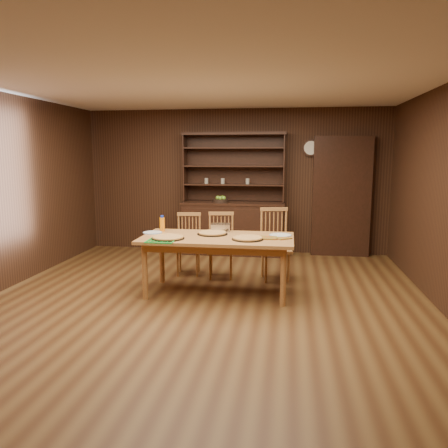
% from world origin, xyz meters
% --- Properties ---
extents(floor, '(6.00, 6.00, 0.00)m').
position_xyz_m(floor, '(0.00, 0.00, 0.00)').
color(floor, brown).
rests_on(floor, ground).
extents(room_shell, '(6.00, 6.00, 6.00)m').
position_xyz_m(room_shell, '(0.00, 0.00, 1.58)').
color(room_shell, white).
rests_on(room_shell, floor).
extents(china_hutch, '(1.84, 0.52, 2.17)m').
position_xyz_m(china_hutch, '(-0.00, 2.75, 0.60)').
color(china_hutch, black).
rests_on(china_hutch, floor).
extents(doorway, '(1.00, 0.18, 2.10)m').
position_xyz_m(doorway, '(1.90, 2.90, 1.05)').
color(doorway, black).
rests_on(doorway, floor).
extents(wall_clock, '(0.30, 0.05, 0.30)m').
position_xyz_m(wall_clock, '(1.35, 2.96, 1.90)').
color(wall_clock, black).
rests_on(wall_clock, room_shell).
extents(dining_table, '(1.93, 0.97, 0.75)m').
position_xyz_m(dining_table, '(0.09, 0.43, 0.67)').
color(dining_table, '#AD7A3C').
rests_on(dining_table, floor).
extents(chair_left, '(0.41, 0.40, 0.92)m').
position_xyz_m(chair_left, '(-0.49, 1.33, 0.48)').
color(chair_left, '#C48443').
rests_on(chair_left, floor).
extents(chair_center, '(0.43, 0.42, 0.95)m').
position_xyz_m(chair_center, '(0.02, 1.23, 0.50)').
color(chair_center, '#C48443').
rests_on(chair_center, floor).
extents(chair_right, '(0.50, 0.48, 1.03)m').
position_xyz_m(chair_right, '(0.80, 1.25, 0.54)').
color(chair_right, '#C48443').
rests_on(chair_right, floor).
extents(pizza_left, '(0.41, 0.41, 0.04)m').
position_xyz_m(pizza_left, '(-0.49, 0.20, 0.77)').
color(pizza_left, black).
rests_on(pizza_left, dining_table).
extents(pizza_right, '(0.39, 0.39, 0.04)m').
position_xyz_m(pizza_right, '(0.50, 0.30, 0.77)').
color(pizza_right, black).
rests_on(pizza_right, dining_table).
extents(pizza_center, '(0.40, 0.40, 0.04)m').
position_xyz_m(pizza_center, '(0.00, 0.58, 0.77)').
color(pizza_center, black).
rests_on(pizza_center, dining_table).
extents(cooling_rack, '(0.42, 0.42, 0.01)m').
position_xyz_m(cooling_rack, '(-0.53, 0.06, 0.76)').
color(cooling_rack, '#0CA02F').
rests_on(cooling_rack, dining_table).
extents(plate_left, '(0.26, 0.26, 0.02)m').
position_xyz_m(plate_left, '(-0.80, 0.55, 0.76)').
color(plate_left, white).
rests_on(plate_left, dining_table).
extents(plate_right, '(0.29, 0.29, 0.02)m').
position_xyz_m(plate_right, '(0.89, 0.61, 0.76)').
color(plate_right, white).
rests_on(plate_right, dining_table).
extents(foil_dish, '(0.27, 0.21, 0.10)m').
position_xyz_m(foil_dish, '(0.08, 0.84, 0.80)').
color(foil_dish, silver).
rests_on(foil_dish, dining_table).
extents(juice_bottle, '(0.07, 0.07, 0.22)m').
position_xyz_m(juice_bottle, '(-0.72, 0.72, 0.85)').
color(juice_bottle, orange).
rests_on(juice_bottle, dining_table).
extents(pot_holder_a, '(0.26, 0.26, 0.01)m').
position_xyz_m(pot_holder_a, '(0.92, 0.43, 0.76)').
color(pot_holder_a, red).
rests_on(pot_holder_a, dining_table).
extents(pot_holder_b, '(0.21, 0.21, 0.02)m').
position_xyz_m(pot_holder_b, '(0.75, 0.41, 0.76)').
color(pot_holder_b, red).
rests_on(pot_holder_b, dining_table).
extents(fruit_bowl, '(0.28, 0.28, 0.12)m').
position_xyz_m(fruit_bowl, '(-0.22, 2.69, 0.98)').
color(fruit_bowl, black).
rests_on(fruit_bowl, china_hutch).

